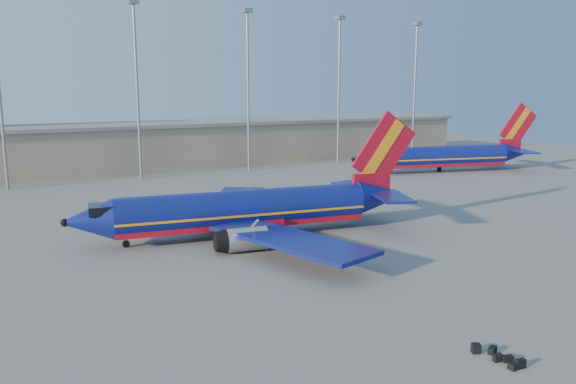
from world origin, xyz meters
name	(u,v)px	position (x,y,z in m)	size (l,w,h in m)	color
ground	(320,236)	(0.00, 0.00, 0.00)	(220.00, 220.00, 0.00)	slate
terminal_building	(199,143)	(10.00, 58.00, 4.32)	(122.00, 16.00, 8.50)	gray
light_mast_row	(195,72)	(5.00, 46.00, 17.55)	(101.60, 1.60, 28.65)	gray
aircraft_main	(252,210)	(-5.80, 3.75, 2.66)	(36.47, 34.78, 12.44)	navy
aircraft_second	(445,156)	(44.41, 26.26, 2.82)	(35.42, 17.59, 12.30)	navy
luggage_pile	(500,357)	(-6.18, -27.09, 0.22)	(1.39, 2.91, 0.54)	black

